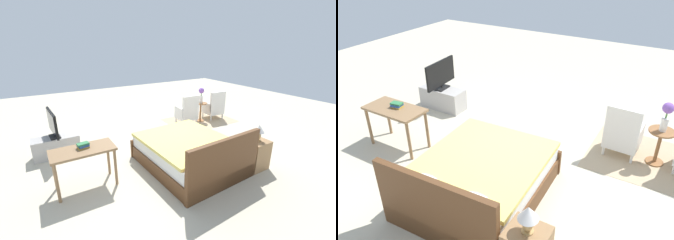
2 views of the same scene
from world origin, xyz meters
TOP-DOWN VIEW (x-y plane):
  - ground_plane at (0.00, 0.00)m, footprint 16.00×16.00m
  - floor_rug at (-1.95, -1.09)m, footprint 2.10×1.50m
  - bed at (0.05, 1.04)m, footprint 1.72×2.08m
  - armchair_by_window_left at (-2.50, -1.03)m, footprint 0.59×0.59m
  - armchair_by_window_right at (-1.40, -1.03)m, footprint 0.56×0.56m
  - side_table at (-1.95, -1.07)m, footprint 0.40×0.40m
  - flower_vase at (-1.95, -1.07)m, footprint 0.17×0.17m
  - nightstand at (-1.06, 1.76)m, footprint 0.44×0.41m
  - table_lamp at (-1.06, 1.76)m, footprint 0.22×0.22m
  - tv_stand at (2.30, -0.89)m, footprint 0.96×0.40m
  - tv_flatscreen at (2.30, -0.89)m, footprint 0.22×0.89m
  - vanity_desk at (2.00, 0.64)m, footprint 1.04×0.52m
  - book_stack at (1.97, 0.60)m, footprint 0.21×0.18m

SIDE VIEW (x-z plane):
  - ground_plane at x=0.00m, z-range 0.00..0.00m
  - floor_rug at x=-1.95m, z-range 0.00..0.01m
  - tv_stand at x=2.30m, z-range 0.00..0.45m
  - bed at x=0.05m, z-range -0.18..0.78m
  - nightstand at x=-1.06m, z-range 0.00..0.60m
  - side_table at x=-1.95m, z-range 0.08..0.68m
  - armchair_by_window_left at x=-2.50m, z-range -0.08..0.84m
  - armchair_by_window_right at x=-1.40m, z-range -0.08..0.84m
  - vanity_desk at x=2.00m, z-range 0.26..0.99m
  - tv_flatscreen at x=2.30m, z-range 0.46..1.06m
  - book_stack at x=1.97m, z-range 0.73..0.82m
  - table_lamp at x=-1.06m, z-range 0.65..0.98m
  - flower_vase at x=-1.95m, z-range 0.65..1.13m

